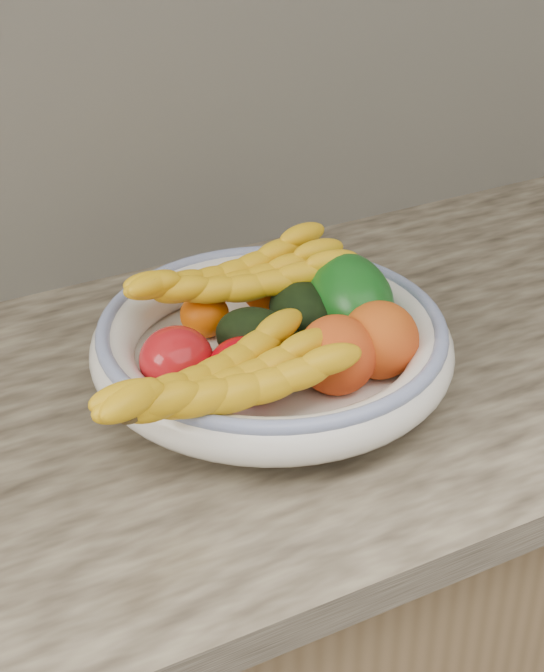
{
  "coord_description": "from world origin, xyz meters",
  "views": [
    {
      "loc": [
        -0.44,
        0.83,
        1.53
      ],
      "look_at": [
        0.0,
        1.66,
        0.96
      ],
      "focal_mm": 55.0,
      "sensor_mm": 36.0,
      "label": 1
    }
  ],
  "objects": [
    {
      "name": "banana_bunch_back",
      "position": [
        -0.0,
        1.73,
        0.99
      ],
      "size": [
        0.28,
        0.12,
        0.08
      ],
      "primitive_type": null,
      "rotation": [
        0.0,
        0.0,
        -0.04
      ],
      "color": "yellow",
      "rests_on": "fruit_bowl"
    },
    {
      "name": "peach_right",
      "position": [
        0.09,
        1.59,
        0.97
      ],
      "size": [
        0.1,
        0.1,
        0.08
      ],
      "primitive_type": "ellipsoid",
      "rotation": [
        0.0,
        0.0,
        0.28
      ],
      "color": "orange",
      "rests_on": "fruit_bowl"
    },
    {
      "name": "avocado_center",
      "position": [
        -0.02,
        1.66,
        0.96
      ],
      "size": [
        0.11,
        0.11,
        0.07
      ],
      "primitive_type": "ellipsoid",
      "rotation": [
        0.0,
        0.0,
        0.65
      ],
      "color": "black",
      "rests_on": "fruit_bowl"
    },
    {
      "name": "avocado_right",
      "position": [
        0.05,
        1.68,
        0.96
      ],
      "size": [
        0.08,
        0.11,
        0.07
      ],
      "primitive_type": "ellipsoid",
      "rotation": [
        0.0,
        0.0,
        -0.13
      ],
      "color": "black",
      "rests_on": "fruit_bowl"
    },
    {
      "name": "peach_front",
      "position": [
        0.04,
        1.59,
        0.97
      ],
      "size": [
        0.1,
        0.1,
        0.08
      ],
      "primitive_type": "ellipsoid",
      "rotation": [
        0.0,
        0.0,
        0.25
      ],
      "color": "orange",
      "rests_on": "fruit_bowl"
    },
    {
      "name": "fruit_bowl",
      "position": [
        0.0,
        1.66,
        0.95
      ],
      "size": [
        0.39,
        0.39,
        0.08
      ],
      "color": "white",
      "rests_on": "kitchen_counter"
    },
    {
      "name": "kitchen_counter",
      "position": [
        0.0,
        1.69,
        0.46
      ],
      "size": [
        2.44,
        0.66,
        1.4
      ],
      "color": "brown",
      "rests_on": "ground"
    },
    {
      "name": "green_mango",
      "position": [
        0.1,
        1.67,
        0.98
      ],
      "size": [
        0.13,
        0.15,
        0.12
      ],
      "primitive_type": "ellipsoid",
      "rotation": [
        0.0,
        0.31,
        -0.08
      ],
      "color": "#0D4A11",
      "rests_on": "fruit_bowl"
    },
    {
      "name": "banana_bunch_front",
      "position": [
        -0.1,
        1.56,
        0.98
      ],
      "size": [
        0.31,
        0.17,
        0.08
      ],
      "primitive_type": null,
      "rotation": [
        0.0,
        0.0,
        0.19
      ],
      "color": "#EBB213",
      "rests_on": "fruit_bowl"
    },
    {
      "name": "tomato_left",
      "position": [
        -0.11,
        1.66,
        0.96
      ],
      "size": [
        0.09,
        0.09,
        0.07
      ],
      "primitive_type": "ellipsoid",
      "rotation": [
        0.0,
        0.0,
        -0.16
      ],
      "color": "red",
      "rests_on": "fruit_bowl"
    },
    {
      "name": "clementine_back_right",
      "position": [
        0.04,
        1.76,
        0.95
      ],
      "size": [
        0.06,
        0.06,
        0.05
      ],
      "primitive_type": "ellipsoid",
      "rotation": [
        0.0,
        0.0,
        -0.18
      ],
      "color": "#FF5F05",
      "rests_on": "fruit_bowl"
    },
    {
      "name": "clementine_back_left",
      "position": [
        -0.04,
        1.74,
        0.95
      ],
      "size": [
        0.07,
        0.07,
        0.05
      ],
      "primitive_type": "ellipsoid",
      "rotation": [
        0.0,
        0.0,
        0.25
      ],
      "color": "#E65E04",
      "rests_on": "fruit_bowl"
    },
    {
      "name": "tomato_near_left",
      "position": [
        -0.06,
        1.61,
        0.96
      ],
      "size": [
        0.08,
        0.08,
        0.07
      ],
      "primitive_type": "ellipsoid",
      "rotation": [
        0.0,
        0.0,
        0.06
      ],
      "color": "#BF000C",
      "rests_on": "fruit_bowl"
    }
  ]
}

